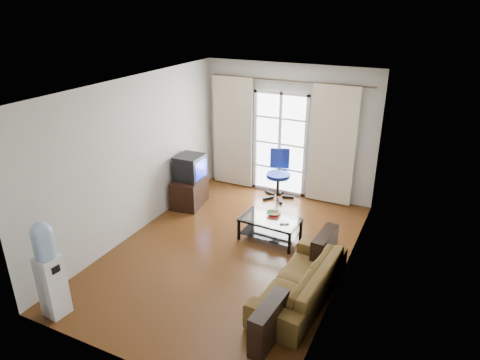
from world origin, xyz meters
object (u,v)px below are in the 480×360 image
(crt_tv, at_px, (189,167))
(water_cooler, at_px, (49,268))
(coffee_table, at_px, (270,226))
(tv_stand, at_px, (190,192))
(sofa, at_px, (300,281))
(task_chair, at_px, (278,184))

(crt_tv, bearing_deg, water_cooler, -89.28)
(coffee_table, relative_size, crt_tv, 1.86)
(tv_stand, relative_size, crt_tv, 1.40)
(coffee_table, bearing_deg, sofa, -52.83)
(crt_tv, bearing_deg, sofa, -33.93)
(tv_stand, xyz_separation_m, crt_tv, (-0.00, 0.02, 0.52))
(sofa, relative_size, task_chair, 1.93)
(water_cooler, bearing_deg, crt_tv, 98.13)
(water_cooler, bearing_deg, tv_stand, 98.14)
(tv_stand, bearing_deg, sofa, -40.34)
(water_cooler, bearing_deg, coffee_table, 64.27)
(coffee_table, height_order, water_cooler, water_cooler)
(sofa, bearing_deg, crt_tv, -117.96)
(sofa, xyz_separation_m, crt_tv, (-2.91, 1.85, 0.53))
(tv_stand, distance_m, task_chair, 1.83)
(coffee_table, distance_m, water_cooler, 3.49)
(coffee_table, xyz_separation_m, water_cooler, (-1.82, -2.95, 0.45))
(coffee_table, height_order, crt_tv, crt_tv)
(sofa, xyz_separation_m, coffee_table, (-0.95, 1.26, -0.02))
(task_chair, bearing_deg, sofa, -78.65)
(sofa, relative_size, tv_stand, 2.52)
(sofa, bearing_deg, tv_stand, -117.65)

